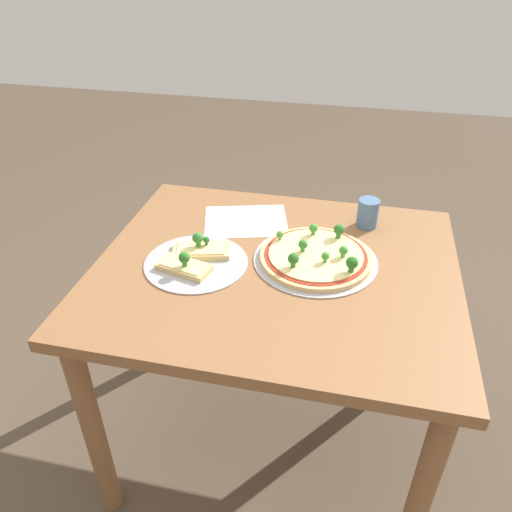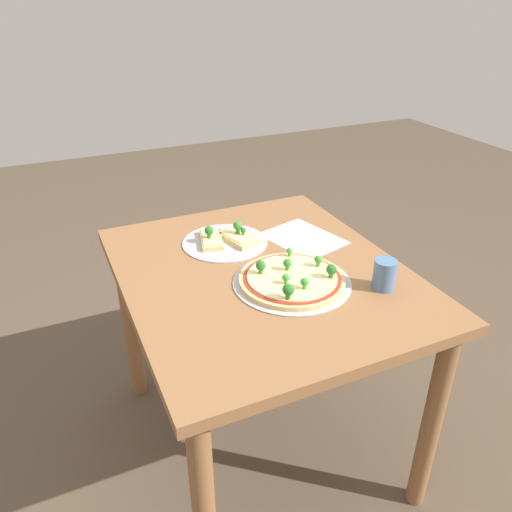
% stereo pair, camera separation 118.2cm
% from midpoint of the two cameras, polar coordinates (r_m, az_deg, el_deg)
% --- Properties ---
extents(ground_plane, '(8.00, 8.00, 0.00)m').
position_cam_midpoint_polar(ground_plane, '(1.92, -16.76, -22.53)').
color(ground_plane, brown).
extents(dining_table, '(1.02, 0.86, 0.75)m').
position_cam_midpoint_polar(dining_table, '(1.45, -20.90, -8.01)').
color(dining_table, brown).
rests_on(dining_table, ground_plane).
extents(pizza_tray_whole, '(0.36, 0.36, 0.07)m').
position_cam_midpoint_polar(pizza_tray_whole, '(1.35, -17.02, -3.58)').
color(pizza_tray_whole, '#A3A3A8').
rests_on(pizza_tray_whole, dining_table).
extents(pizza_tray_slice, '(0.30, 0.30, 0.07)m').
position_cam_midpoint_polar(pizza_tray_slice, '(1.48, -30.07, -3.48)').
color(pizza_tray_slice, '#A3A3A8').
rests_on(pizza_tray_slice, dining_table).
extents(drinking_cup, '(0.07, 0.07, 0.09)m').
position_cam_midpoint_polar(drinking_cup, '(1.45, -8.43, 2.10)').
color(drinking_cup, '#4C7099').
rests_on(drinking_cup, dining_table).
extents(paper_menu, '(0.31, 0.27, 0.00)m').
position_cam_midpoint_polar(paper_menu, '(1.60, -22.03, 1.14)').
color(paper_menu, white).
rests_on(paper_menu, dining_table).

